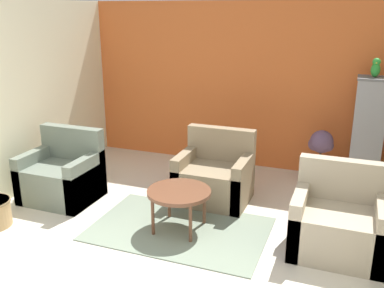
{
  "coord_description": "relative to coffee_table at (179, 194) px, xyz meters",
  "views": [
    {
      "loc": [
        1.64,
        -2.47,
        2.31
      ],
      "look_at": [
        0.0,
        1.83,
        0.85
      ],
      "focal_mm": 40.0,
      "sensor_mm": 36.0,
      "label": 1
    }
  ],
  "objects": [
    {
      "name": "coffee_table",
      "position": [
        0.0,
        0.0,
        0.0
      ],
      "size": [
        0.69,
        0.69,
        0.47
      ],
      "color": "brown",
      "rests_on": "ground_plane"
    },
    {
      "name": "armchair_left",
      "position": [
        -1.69,
        0.23,
        -0.13
      ],
      "size": [
        0.87,
        0.73,
        0.88
      ],
      "color": "slate",
      "rests_on": "ground_plane"
    },
    {
      "name": "wall_back_accent",
      "position": [
        -0.02,
        2.31,
        0.79
      ],
      "size": [
        4.71,
        0.06,
        2.43
      ],
      "color": "orange",
      "rests_on": "ground_plane"
    },
    {
      "name": "birdcage",
      "position": [
        1.85,
        1.88,
        0.29
      ],
      "size": [
        0.51,
        0.51,
        1.5
      ],
      "color": "slate",
      "rests_on": "ground_plane"
    },
    {
      "name": "potted_plant",
      "position": [
        1.29,
        1.87,
        0.05
      ],
      "size": [
        0.34,
        0.31,
        0.76
      ],
      "color": "#66605B",
      "rests_on": "ground_plane"
    },
    {
      "name": "armchair_middle",
      "position": [
        0.12,
        0.87,
        -0.13
      ],
      "size": [
        0.87,
        0.73,
        0.88
      ],
      "color": "#8E7A5B",
      "rests_on": "ground_plane"
    },
    {
      "name": "area_rug",
      "position": [
        0.0,
        0.0,
        -0.42
      ],
      "size": [
        1.9,
        1.23,
        0.01
      ],
      "color": "gray",
      "rests_on": "ground_plane"
    },
    {
      "name": "armchair_right",
      "position": [
        1.62,
        0.15,
        -0.13
      ],
      "size": [
        0.87,
        0.73,
        0.88
      ],
      "color": "tan",
      "rests_on": "ground_plane"
    },
    {
      "name": "parrot",
      "position": [
        1.85,
        1.88,
        1.19
      ],
      "size": [
        0.11,
        0.2,
        0.24
      ],
      "color": "green",
      "rests_on": "birdcage"
    },
    {
      "name": "wall_left",
      "position": [
        -2.35,
        0.44,
        0.79
      ],
      "size": [
        0.06,
        3.66,
        2.43
      ],
      "color": "beige",
      "rests_on": "ground_plane"
    }
  ]
}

